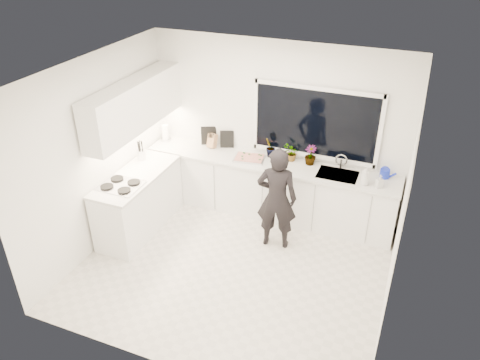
% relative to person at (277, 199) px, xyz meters
% --- Properties ---
extents(floor, '(4.00, 3.50, 0.02)m').
position_rel_person_xyz_m(floor, '(-0.37, -0.71, -0.78)').
color(floor, beige).
rests_on(floor, ground).
extents(wall_back, '(4.00, 0.02, 2.70)m').
position_rel_person_xyz_m(wall_back, '(-0.37, 1.05, 0.58)').
color(wall_back, white).
rests_on(wall_back, ground).
extents(wall_left, '(0.02, 3.50, 2.70)m').
position_rel_person_xyz_m(wall_left, '(-2.38, -0.71, 0.58)').
color(wall_left, white).
rests_on(wall_left, ground).
extents(wall_right, '(0.02, 3.50, 2.70)m').
position_rel_person_xyz_m(wall_right, '(1.64, -0.71, 0.58)').
color(wall_right, white).
rests_on(wall_right, ground).
extents(ceiling, '(4.00, 3.50, 0.02)m').
position_rel_person_xyz_m(ceiling, '(-0.37, -0.71, 1.94)').
color(ceiling, white).
rests_on(ceiling, wall_back).
extents(window, '(1.80, 0.02, 1.00)m').
position_rel_person_xyz_m(window, '(0.23, 1.01, 0.78)').
color(window, black).
rests_on(window, wall_back).
extents(base_cabinets_back, '(3.92, 0.58, 0.88)m').
position_rel_person_xyz_m(base_cabinets_back, '(-0.37, 0.74, -0.33)').
color(base_cabinets_back, white).
rests_on(base_cabinets_back, floor).
extents(base_cabinets_left, '(0.58, 1.60, 0.88)m').
position_rel_person_xyz_m(base_cabinets_left, '(-2.04, -0.36, -0.33)').
color(base_cabinets_left, white).
rests_on(base_cabinets_left, floor).
extents(countertop_back, '(3.94, 0.62, 0.04)m').
position_rel_person_xyz_m(countertop_back, '(-0.37, 0.73, 0.13)').
color(countertop_back, silver).
rests_on(countertop_back, base_cabinets_back).
extents(countertop_left, '(0.62, 1.60, 0.04)m').
position_rel_person_xyz_m(countertop_left, '(-2.04, -0.36, 0.13)').
color(countertop_left, silver).
rests_on(countertop_left, base_cabinets_left).
extents(upper_cabinets, '(0.34, 2.10, 0.70)m').
position_rel_person_xyz_m(upper_cabinets, '(-2.16, -0.01, 1.08)').
color(upper_cabinets, white).
rests_on(upper_cabinets, wall_left).
extents(sink, '(0.58, 0.42, 0.14)m').
position_rel_person_xyz_m(sink, '(0.68, 0.74, 0.10)').
color(sink, silver).
rests_on(sink, countertop_back).
extents(faucet, '(0.03, 0.03, 0.22)m').
position_rel_person_xyz_m(faucet, '(0.68, 0.94, 0.26)').
color(faucet, silver).
rests_on(faucet, countertop_back).
extents(stovetop, '(0.56, 0.48, 0.03)m').
position_rel_person_xyz_m(stovetop, '(-2.06, -0.71, 0.16)').
color(stovetop, black).
rests_on(stovetop, countertop_left).
extents(person, '(0.62, 0.46, 1.55)m').
position_rel_person_xyz_m(person, '(0.00, 0.00, 0.00)').
color(person, black).
rests_on(person, floor).
extents(pizza_tray, '(0.51, 0.41, 0.03)m').
position_rel_person_xyz_m(pizza_tray, '(-0.68, 0.71, 0.16)').
color(pizza_tray, silver).
rests_on(pizza_tray, countertop_back).
extents(pizza, '(0.46, 0.36, 0.01)m').
position_rel_person_xyz_m(pizza, '(-0.68, 0.71, 0.18)').
color(pizza, red).
rests_on(pizza, pizza_tray).
extents(watering_can, '(0.15, 0.15, 0.13)m').
position_rel_person_xyz_m(watering_can, '(1.32, 0.90, 0.21)').
color(watering_can, '#1428C2').
rests_on(watering_can, countertop_back).
extents(paper_towel_roll, '(0.13, 0.13, 0.26)m').
position_rel_person_xyz_m(paper_towel_roll, '(-2.22, 0.84, 0.28)').
color(paper_towel_roll, white).
rests_on(paper_towel_roll, countertop_back).
extents(knife_block, '(0.15, 0.13, 0.22)m').
position_rel_person_xyz_m(knife_block, '(-1.38, 0.88, 0.26)').
color(knife_block, brown).
rests_on(knife_block, countertop_back).
extents(utensil_crock, '(0.16, 0.16, 0.16)m').
position_rel_person_xyz_m(utensil_crock, '(-2.22, 0.09, 0.23)').
color(utensil_crock, silver).
rests_on(utensil_crock, countertop_left).
extents(picture_frame_large, '(0.21, 0.10, 0.28)m').
position_rel_person_xyz_m(picture_frame_large, '(-1.17, 0.98, 0.29)').
color(picture_frame_large, black).
rests_on(picture_frame_large, countertop_back).
extents(picture_frame_small, '(0.24, 0.12, 0.30)m').
position_rel_person_xyz_m(picture_frame_small, '(-1.49, 0.98, 0.30)').
color(picture_frame_small, black).
rests_on(picture_frame_small, countertop_back).
extents(herb_plants, '(0.83, 0.28, 0.32)m').
position_rel_person_xyz_m(herb_plants, '(-0.07, 0.90, 0.29)').
color(herb_plants, '#26662D').
rests_on(herb_plants, countertop_back).
extents(soap_bottles, '(0.32, 0.13, 0.30)m').
position_rel_person_xyz_m(soap_bottles, '(1.14, 0.59, 0.28)').
color(soap_bottles, '#D8BF66').
rests_on(soap_bottles, countertop_back).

